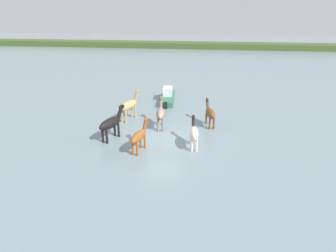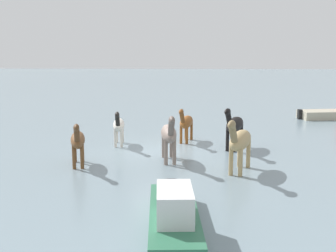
% 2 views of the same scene
% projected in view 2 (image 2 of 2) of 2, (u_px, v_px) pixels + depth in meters
% --- Properties ---
extents(ground_plane, '(191.76, 191.76, 0.00)m').
position_uv_depth(ground_plane, '(161.00, 151.00, 18.13)').
color(ground_plane, gray).
extents(horse_gray_outer, '(0.87, 2.52, 1.95)m').
position_uv_depth(horse_gray_outer, '(169.00, 134.00, 16.27)').
color(horse_gray_outer, gray).
rests_on(horse_gray_outer, ground_plane).
extents(horse_lead, '(0.82, 2.19, 1.69)m').
position_uv_depth(horse_lead, '(186.00, 122.00, 19.94)').
color(horse_lead, brown).
rests_on(horse_lead, ground_plane).
extents(horse_pinto_flank, '(0.71, 2.17, 1.68)m').
position_uv_depth(horse_pinto_flank, '(119.00, 125.00, 19.21)').
color(horse_pinto_flank, silver).
rests_on(horse_pinto_flank, ground_plane).
extents(horse_mid_herd, '(1.20, 2.46, 1.93)m').
position_uv_depth(horse_mid_herd, '(234.00, 125.00, 18.39)').
color(horse_mid_herd, black).
rests_on(horse_mid_herd, ground_plane).
extents(horse_rear_stallion, '(0.94, 2.26, 1.75)m').
position_uv_depth(horse_rear_stallion, '(78.00, 140.00, 15.68)').
color(horse_rear_stallion, brown).
rests_on(horse_rear_stallion, ground_plane).
extents(horse_dun_straggler, '(1.24, 2.58, 2.02)m').
position_uv_depth(horse_dun_straggler, '(240.00, 141.00, 14.82)').
color(horse_dun_straggler, tan).
rests_on(horse_dun_straggler, ground_plane).
extents(boat_motor_center, '(1.51, 4.36, 1.32)m').
position_uv_depth(boat_motor_center, '(174.00, 218.00, 9.99)').
color(boat_motor_center, '#2D6B4C').
rests_on(boat_motor_center, ground_plane).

